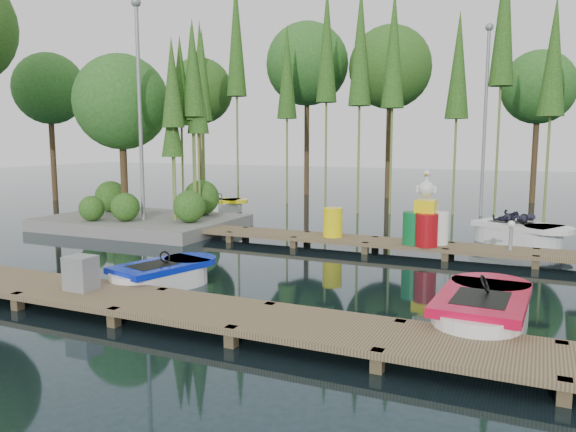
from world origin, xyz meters
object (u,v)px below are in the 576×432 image
at_px(boat_blue, 162,276).
at_px(utility_cabinet, 81,273).
at_px(boat_red, 483,314).
at_px(yellow_barrel, 333,222).
at_px(island, 137,132).
at_px(boat_yellow_far, 217,205).
at_px(drum_cluster, 426,223).

relative_size(boat_blue, utility_cabinet, 4.23).
xyz_separation_m(boat_red, yellow_barrel, (-4.42, 5.43, 0.43)).
distance_m(island, yellow_barrel, 7.70).
bearing_deg(boat_yellow_far, island, -86.63).
bearing_deg(utility_cabinet, yellow_barrel, 72.42).
distance_m(island, boat_blue, 8.82).
bearing_deg(boat_yellow_far, drum_cluster, -23.56).
height_order(boat_blue, boat_red, boat_red).
height_order(utility_cabinet, drum_cluster, drum_cluster).
xyz_separation_m(island, drum_cluster, (9.79, -0.94, -2.33)).
distance_m(boat_blue, yellow_barrel, 5.66).
relative_size(boat_blue, drum_cluster, 1.37).
bearing_deg(drum_cluster, island, 174.51).
bearing_deg(boat_red, yellow_barrel, 131.64).
bearing_deg(boat_red, boat_yellow_far, 138.97).
bearing_deg(utility_cabinet, boat_blue, 71.52).
xyz_separation_m(island, boat_blue, (5.56, -6.18, -2.95)).
bearing_deg(yellow_barrel, boat_blue, -107.31).
distance_m(boat_blue, boat_yellow_far, 12.01).
relative_size(island, boat_blue, 2.61).
relative_size(boat_blue, boat_yellow_far, 0.99).
relative_size(island, utility_cabinet, 11.05).
bearing_deg(drum_cluster, boat_red, -70.40).
distance_m(boat_red, yellow_barrel, 7.01).
height_order(boat_blue, yellow_barrel, yellow_barrel).
bearing_deg(boat_yellow_far, yellow_barrel, -31.05).
xyz_separation_m(utility_cabinet, drum_cluster, (4.76, 6.85, 0.25)).
bearing_deg(drum_cluster, boat_yellow_far, 149.84).
distance_m(boat_yellow_far, utility_cabinet, 13.28).
xyz_separation_m(boat_red, boat_yellow_far, (-11.41, 10.81, -0.02)).
distance_m(boat_blue, utility_cabinet, 1.74).
distance_m(island, boat_yellow_far, 5.46).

